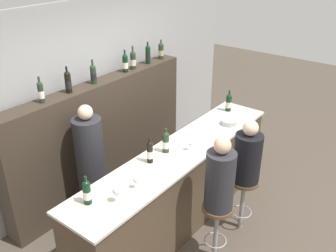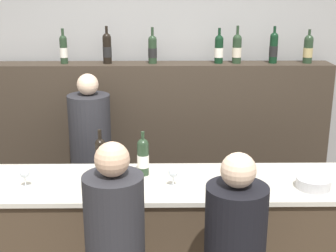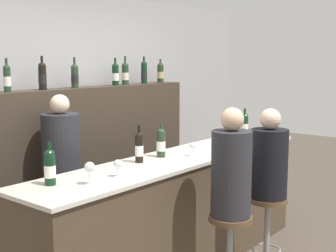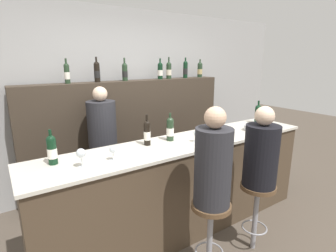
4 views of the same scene
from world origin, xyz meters
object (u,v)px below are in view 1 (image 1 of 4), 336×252
(wine_glass_2, at_px, (190,144))
(bar_stool_right, at_px, (244,191))
(guest_seated_right, at_px, (248,156))
(wine_bottle_backbar_5, at_px, (148,54))
(bartender, at_px, (91,169))
(bar_stool_left, at_px, (217,219))
(wine_bottle_counter_1, at_px, (150,152))
(wine_bottle_backbar_3, at_px, (125,63))
(wine_bottle_counter_0, at_px, (87,192))
(wine_bottle_backbar_2, at_px, (93,74))
(metal_bowl, at_px, (229,122))
(wine_bottle_backbar_6, at_px, (161,51))
(wine_bottle_counter_2, at_px, (166,142))
(wine_bottle_backbar_4, at_px, (133,60))
(wine_glass_1, at_px, (136,181))
(wine_bottle_backbar_1, at_px, (68,82))
(wine_bottle_counter_3, at_px, (229,102))
(wine_bottle_backbar_0, at_px, (41,92))
(guest_seated_left, at_px, (220,178))
(wine_glass_0, at_px, (116,192))

(wine_glass_2, distance_m, bar_stool_right, 0.88)
(wine_glass_2, height_order, guest_seated_right, guest_seated_right)
(wine_bottle_backbar_5, relative_size, bar_stool_right, 0.45)
(bartender, bearing_deg, bar_stool_left, -77.30)
(wine_bottle_counter_1, bearing_deg, wine_bottle_backbar_3, 52.62)
(wine_bottle_counter_1, relative_size, wine_bottle_backbar_5, 0.98)
(wine_bottle_counter_0, height_order, wine_bottle_counter_1, wine_bottle_counter_1)
(wine_bottle_backbar_2, xyz_separation_m, metal_bowl, (1.03, -1.42, -0.65))
(wine_bottle_counter_0, xyz_separation_m, bar_stool_right, (1.68, -0.79, -0.63))
(wine_bottle_backbar_6, relative_size, metal_bowl, 1.38)
(wine_bottle_counter_2, distance_m, wine_bottle_backbar_4, 1.53)
(guest_seated_right, bearing_deg, bartender, 121.69)
(wine_bottle_backbar_4, bearing_deg, wine_bottle_backbar_6, -0.00)
(bar_stool_right, bearing_deg, wine_bottle_counter_1, 134.80)
(wine_bottle_backbar_5, relative_size, wine_glass_1, 2.51)
(wine_glass_2, xyz_separation_m, bartender, (-0.67, 0.98, -0.40))
(wine_bottle_backbar_4, distance_m, wine_glass_2, 1.62)
(metal_bowl, bearing_deg, wine_glass_2, 178.04)
(wine_bottle_backbar_6, bearing_deg, metal_bowl, -103.42)
(wine_bottle_backbar_1, bearing_deg, bartender, -106.55)
(wine_bottle_counter_3, height_order, metal_bowl, wine_bottle_counter_3)
(wine_glass_1, bearing_deg, bartender, 75.16)
(wine_glass_1, distance_m, guest_seated_right, 1.37)
(wine_bottle_counter_2, bearing_deg, wine_bottle_backbar_4, 56.56)
(wine_bottle_counter_0, distance_m, wine_bottle_backbar_0, 1.39)
(wine_bottle_counter_0, distance_m, wine_glass_2, 1.39)
(wine_bottle_counter_0, relative_size, metal_bowl, 1.40)
(wine_bottle_backbar_1, distance_m, bar_stool_left, 2.32)
(wine_bottle_backbar_5, distance_m, guest_seated_right, 2.18)
(guest_seated_left, bearing_deg, wine_bottle_backbar_3, 69.42)
(wine_bottle_backbar_4, relative_size, bar_stool_left, 0.46)
(wine_bottle_counter_2, xyz_separation_m, guest_seated_right, (0.50, -0.79, -0.13))
(wine_glass_2, height_order, bar_stool_left, wine_glass_2)
(wine_bottle_counter_0, xyz_separation_m, wine_bottle_counter_2, (1.18, 0.00, 0.00))
(wine_bottle_counter_3, height_order, wine_bottle_backbar_1, wine_bottle_backbar_1)
(metal_bowl, bearing_deg, wine_bottle_backbar_4, 101.46)
(wine_bottle_backbar_3, height_order, guest_seated_right, wine_bottle_backbar_3)
(wine_bottle_counter_1, bearing_deg, wine_bottle_counter_0, 180.00)
(wine_bottle_backbar_1, distance_m, metal_bowl, 2.11)
(wine_bottle_counter_0, height_order, wine_bottle_backbar_4, wine_bottle_backbar_4)
(wine_bottle_counter_0, xyz_separation_m, wine_bottle_counter_1, (0.90, 0.00, 0.00))
(wine_bottle_counter_0, relative_size, bartender, 0.19)
(wine_bottle_backbar_0, xyz_separation_m, wine_bottle_backbar_5, (1.83, 0.00, 0.01))
(wine_bottle_counter_0, relative_size, wine_bottle_counter_2, 0.99)
(bar_stool_right, bearing_deg, wine_bottle_backbar_5, 72.98)
(wine_glass_0, relative_size, bartender, 0.10)
(wine_bottle_backbar_2, relative_size, wine_glass_1, 2.45)
(wine_glass_0, bearing_deg, wine_bottle_backbar_5, 33.40)
(wine_bottle_backbar_4, bearing_deg, wine_glass_0, -142.12)
(wine_bottle_counter_1, distance_m, wine_bottle_counter_3, 1.73)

